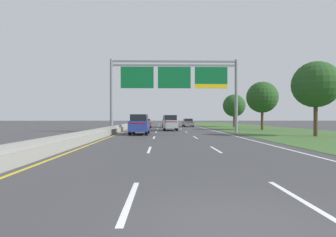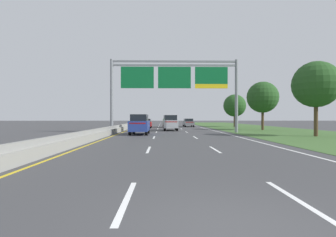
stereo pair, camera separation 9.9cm
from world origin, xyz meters
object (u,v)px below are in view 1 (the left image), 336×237
Objects in this scene: car_silver_centre_lane_suv at (170,122)px; car_red_left_lane_sedan at (146,123)px; pickup_truck_darkgreen at (168,121)px; car_blue_left_lane_suv at (140,124)px; car_grey_right_lane_sedan at (188,123)px; roadside_tree_far at (234,106)px; overhead_sign_gantry at (174,81)px; roadside_tree_mid at (262,97)px; roadside_tree_near at (316,85)px.

car_red_left_lane_sedan is (-3.92, 8.24, -0.28)m from car_silver_centre_lane_suv.
pickup_truck_darkgreen is 1.23× the size of car_red_left_lane_sedan.
pickup_truck_darkgreen is at bearing -9.28° from car_blue_left_lane_suv.
roadside_tree_far is at bearing -100.88° from car_grey_right_lane_sedan.
overhead_sign_gantry is at bearing -123.02° from roadside_tree_far.
overhead_sign_gantry is 7.02m from car_blue_left_lane_suv.
pickup_truck_darkgreen reaches higher than car_grey_right_lane_sedan.
car_blue_left_lane_suv is at bearing 157.67° from car_silver_centre_lane_suv.
overhead_sign_gantry is 2.19× the size of roadside_tree_mid.
roadside_tree_mid is (16.64, 9.41, 3.56)m from car_blue_left_lane_suv.
pickup_truck_darkgreen is 12.93m from roadside_tree_far.
roadside_tree_far is (12.21, 18.79, -2.09)m from overhead_sign_gantry.
car_silver_centre_lane_suv is 18.35m from roadside_tree_far.
car_blue_left_lane_suv reaches higher than car_red_left_lane_sedan.
car_grey_right_lane_sedan is 0.63× the size of roadside_tree_near.
roadside_tree_far is (16.42, 4.86, 3.22)m from car_red_left_lane_sedan.
roadside_tree_far is at bearing -85.22° from pickup_truck_darkgreen.
car_red_left_lane_sedan is at bearing -163.51° from roadside_tree_far.
car_blue_left_lane_suv is 9.45m from car_silver_centre_lane_suv.
roadside_tree_far is (16.02, 21.87, 2.94)m from car_blue_left_lane_suv.
car_blue_left_lane_suv is at bearing 168.80° from pickup_truck_darkgreen.
overhead_sign_gantry reaches higher than roadside_tree_mid.
car_red_left_lane_sedan is 17.43m from roadside_tree_far.
overhead_sign_gantry is 3.41× the size of car_red_left_lane_sedan.
car_silver_centre_lane_suv is at bearing 178.56° from pickup_truck_darkgreen.
pickup_truck_darkgreen is 0.89× the size of roadside_tree_far.
car_red_left_lane_sedan is at bearing 127.16° from car_grey_right_lane_sedan.
roadside_tree_far is at bearing 91.88° from roadside_tree_near.
car_red_left_lane_sedan is 19.05m from roadside_tree_mid.
roadside_tree_near is (13.33, -12.17, 3.79)m from car_silver_centre_lane_suv.
overhead_sign_gantry is at bearing -50.59° from car_blue_left_lane_suv.
roadside_tree_near reaches higher than roadside_tree_mid.
roadside_tree_mid is at bearing -87.71° from car_silver_centre_lane_suv.
pickup_truck_darkgreen is 27.63m from roadside_tree_near.
overhead_sign_gantry is 14.62m from roadside_tree_near.
pickup_truck_darkgreen reaches higher than car_red_left_lane_sedan.
car_blue_left_lane_suv is 17.02m from car_red_left_lane_sedan.
roadside_tree_mid reaches higher than roadside_tree_far.
roadside_tree_far reaches higher than car_grey_right_lane_sedan.
car_silver_centre_lane_suv is (0.01, -11.73, 0.02)m from pickup_truck_darkgreen.
roadside_tree_near is (16.85, -3.40, 3.79)m from car_blue_left_lane_suv.
overhead_sign_gantry is 2.45× the size of roadside_tree_far.
car_red_left_lane_sedan is at bearing 24.97° from car_silver_centre_lane_suv.
roadside_tree_mid is (9.25, -13.87, 3.84)m from car_grey_right_lane_sedan.
roadside_tree_mid is (13.12, 0.64, 3.56)m from car_silver_centre_lane_suv.
roadside_tree_mid is at bearing 90.95° from roadside_tree_near.
car_silver_centre_lane_suv is (-3.87, -14.51, 0.28)m from car_grey_right_lane_sedan.
overhead_sign_gantry is at bearing -153.75° from roadside_tree_mid.
roadside_tree_near is at bearing -26.41° from overhead_sign_gantry.
car_grey_right_lane_sedan is at bearing 79.93° from overhead_sign_gantry.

